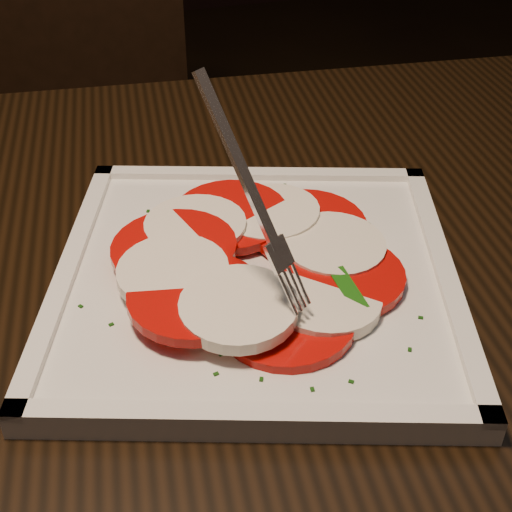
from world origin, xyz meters
TOP-DOWN VIEW (x-y plane):
  - table at (-0.09, -0.01)m, footprint 1.28×0.93m
  - chair at (-0.20, 0.86)m, footprint 0.49×0.49m
  - plate at (-0.12, -0.03)m, footprint 0.39×0.39m
  - caprese_salad at (-0.12, -0.03)m, footprint 0.25×0.25m
  - fork at (-0.14, -0.06)m, footprint 0.08×0.09m

SIDE VIEW (x-z plane):
  - chair at x=-0.20m, z-range 0.07..1.00m
  - table at x=-0.09m, z-range 0.28..1.03m
  - plate at x=-0.12m, z-range 0.75..0.76m
  - caprese_salad at x=-0.12m, z-range 0.76..0.79m
  - fork at x=-0.14m, z-range 0.79..0.94m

